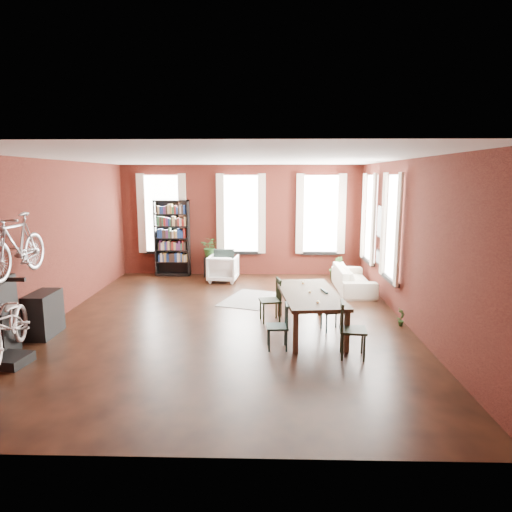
{
  "coord_description": "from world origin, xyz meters",
  "views": [
    {
      "loc": [
        0.79,
        -8.76,
        2.86
      ],
      "look_at": [
        0.54,
        0.6,
        1.23
      ],
      "focal_mm": 32.0,
      "sensor_mm": 36.0,
      "label": 1
    }
  ],
  "objects_px": {
    "dining_chair_c": "(353,330)",
    "cream_sofa": "(353,275)",
    "white_armchair": "(223,267)",
    "dining_chair_b": "(270,300)",
    "dining_chair_d": "(332,310)",
    "bookshelf": "(172,238)",
    "plant_stand": "(211,267)",
    "dining_table": "(309,312)",
    "bike_trainer": "(10,360)",
    "console_table": "(44,314)",
    "dining_chair_a": "(277,326)",
    "bicycle_floor": "(5,297)"
  },
  "relations": [
    {
      "from": "dining_chair_c",
      "to": "cream_sofa",
      "type": "relative_size",
      "value": 0.44
    },
    {
      "from": "dining_chair_c",
      "to": "white_armchair",
      "type": "relative_size",
      "value": 1.13
    },
    {
      "from": "dining_chair_b",
      "to": "cream_sofa",
      "type": "relative_size",
      "value": 0.42
    },
    {
      "from": "dining_chair_d",
      "to": "bookshelf",
      "type": "height_order",
      "value": "bookshelf"
    },
    {
      "from": "dining_chair_b",
      "to": "bookshelf",
      "type": "height_order",
      "value": "bookshelf"
    },
    {
      "from": "plant_stand",
      "to": "dining_table",
      "type": "bearing_deg",
      "value": -62.85
    },
    {
      "from": "bike_trainer",
      "to": "console_table",
      "type": "height_order",
      "value": "console_table"
    },
    {
      "from": "plant_stand",
      "to": "dining_chair_a",
      "type": "bearing_deg",
      "value": -71.95
    },
    {
      "from": "dining_chair_b",
      "to": "dining_chair_d",
      "type": "height_order",
      "value": "dining_chair_b"
    },
    {
      "from": "dining_chair_c",
      "to": "plant_stand",
      "type": "distance_m",
      "value": 6.65
    },
    {
      "from": "bookshelf",
      "to": "console_table",
      "type": "height_order",
      "value": "bookshelf"
    },
    {
      "from": "dining_chair_b",
      "to": "bike_trainer",
      "type": "relative_size",
      "value": 1.67
    },
    {
      "from": "dining_chair_c",
      "to": "bicycle_floor",
      "type": "xyz_separation_m",
      "value": [
        -5.32,
        -0.44,
        0.62
      ]
    },
    {
      "from": "bookshelf",
      "to": "bike_trainer",
      "type": "xyz_separation_m",
      "value": [
        -1.18,
        -6.53,
        -1.02
      ]
    },
    {
      "from": "dining_chair_a",
      "to": "bookshelf",
      "type": "bearing_deg",
      "value": -156.04
    },
    {
      "from": "dining_table",
      "to": "bicycle_floor",
      "type": "distance_m",
      "value": 5.05
    },
    {
      "from": "console_table",
      "to": "plant_stand",
      "type": "bearing_deg",
      "value": 64.55
    },
    {
      "from": "dining_chair_b",
      "to": "cream_sofa",
      "type": "distance_m",
      "value": 3.33
    },
    {
      "from": "dining_chair_a",
      "to": "dining_chair_d",
      "type": "distance_m",
      "value": 1.4
    },
    {
      "from": "dining_chair_d",
      "to": "cream_sofa",
      "type": "distance_m",
      "value": 3.25
    },
    {
      "from": "dining_chair_a",
      "to": "dining_chair_d",
      "type": "bearing_deg",
      "value": 129.06
    },
    {
      "from": "dining_chair_d",
      "to": "bike_trainer",
      "type": "height_order",
      "value": "dining_chair_d"
    },
    {
      "from": "dining_chair_b",
      "to": "console_table",
      "type": "height_order",
      "value": "dining_chair_b"
    },
    {
      "from": "dining_chair_a",
      "to": "plant_stand",
      "type": "bearing_deg",
      "value": -165.17
    },
    {
      "from": "dining_chair_a",
      "to": "bike_trainer",
      "type": "bearing_deg",
      "value": -82.31
    },
    {
      "from": "bike_trainer",
      "to": "plant_stand",
      "type": "bearing_deg",
      "value": 70.2
    },
    {
      "from": "dining_chair_d",
      "to": "console_table",
      "type": "distance_m",
      "value": 5.28
    },
    {
      "from": "cream_sofa",
      "to": "bike_trainer",
      "type": "height_order",
      "value": "cream_sofa"
    },
    {
      "from": "dining_table",
      "to": "bookshelf",
      "type": "height_order",
      "value": "bookshelf"
    },
    {
      "from": "dining_chair_d",
      "to": "dining_table",
      "type": "bearing_deg",
      "value": 90.67
    },
    {
      "from": "dining_chair_a",
      "to": "console_table",
      "type": "height_order",
      "value": "console_table"
    },
    {
      "from": "dining_chair_a",
      "to": "cream_sofa",
      "type": "xyz_separation_m",
      "value": [
        2.0,
        4.04,
        0.02
      ]
    },
    {
      "from": "plant_stand",
      "to": "bicycle_floor",
      "type": "distance_m",
      "value": 6.81
    },
    {
      "from": "dining_table",
      "to": "console_table",
      "type": "distance_m",
      "value": 4.85
    },
    {
      "from": "dining_chair_d",
      "to": "bike_trainer",
      "type": "bearing_deg",
      "value": 96.57
    },
    {
      "from": "console_table",
      "to": "bike_trainer",
      "type": "bearing_deg",
      "value": -85.5
    },
    {
      "from": "dining_chair_a",
      "to": "dining_chair_b",
      "type": "distance_m",
      "value": 1.47
    },
    {
      "from": "dining_chair_b",
      "to": "plant_stand",
      "type": "distance_m",
      "value": 4.47
    },
    {
      "from": "dining_chair_c",
      "to": "plant_stand",
      "type": "height_order",
      "value": "dining_chair_c"
    },
    {
      "from": "dining_chair_b",
      "to": "console_table",
      "type": "xyz_separation_m",
      "value": [
        -4.11,
        -0.93,
        -0.03
      ]
    },
    {
      "from": "dining_chair_d",
      "to": "bookshelf",
      "type": "bearing_deg",
      "value": 27.66
    },
    {
      "from": "dining_table",
      "to": "console_table",
      "type": "relative_size",
      "value": 2.78
    },
    {
      "from": "bookshelf",
      "to": "dining_table",
      "type": "bearing_deg",
      "value": -53.97
    },
    {
      "from": "white_armchair",
      "to": "cream_sofa",
      "type": "bearing_deg",
      "value": 170.17
    },
    {
      "from": "dining_chair_a",
      "to": "dining_chair_b",
      "type": "bearing_deg",
      "value": -178.71
    },
    {
      "from": "dining_chair_d",
      "to": "bookshelf",
      "type": "relative_size",
      "value": 0.36
    },
    {
      "from": "bike_trainer",
      "to": "console_table",
      "type": "distance_m",
      "value": 1.38
    },
    {
      "from": "dining_chair_c",
      "to": "bike_trainer",
      "type": "height_order",
      "value": "dining_chair_c"
    },
    {
      "from": "cream_sofa",
      "to": "dining_table",
      "type": "bearing_deg",
      "value": 156.46
    },
    {
      "from": "cream_sofa",
      "to": "console_table",
      "type": "bearing_deg",
      "value": 119.33
    }
  ]
}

